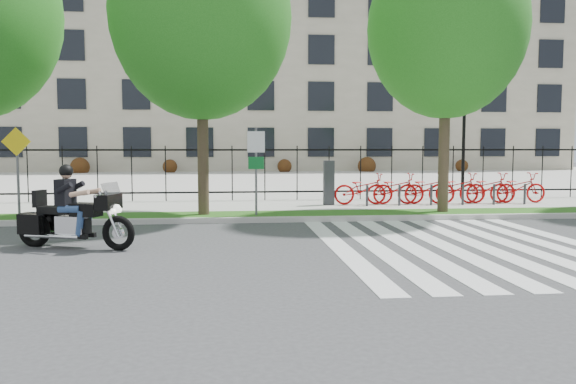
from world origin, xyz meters
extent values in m
plane|color=#353538|center=(0.00, 0.00, 0.00)|extent=(120.00, 120.00, 0.00)
cube|color=#B5B1AA|center=(0.00, 4.10, 0.07)|extent=(60.00, 0.20, 0.15)
cube|color=#205615|center=(0.00, 4.95, 0.07)|extent=(60.00, 1.50, 0.15)
cube|color=#AFADA3|center=(0.00, 7.45, 0.07)|extent=(60.00, 3.50, 0.15)
cube|color=#AFADA3|center=(0.00, 25.00, 0.05)|extent=(80.00, 34.00, 0.10)
cube|color=gray|center=(0.00, 45.00, 10.00)|extent=(60.00, 20.00, 20.00)
cylinder|color=black|center=(10.00, 12.00, 2.00)|extent=(0.14, 0.14, 4.00)
cylinder|color=black|center=(10.00, 12.00, 3.90)|extent=(0.06, 0.70, 0.70)
sphere|color=white|center=(9.65, 12.00, 4.00)|extent=(0.36, 0.36, 0.36)
sphere|color=white|center=(10.35, 12.00, 4.00)|extent=(0.36, 0.36, 0.36)
cylinder|color=#382B1E|center=(-0.85, 4.95, 2.22)|extent=(0.32, 0.32, 4.14)
ellipsoid|color=#196116|center=(-0.85, 4.95, 5.83)|extent=(5.15, 5.15, 5.93)
cylinder|color=#382B1E|center=(6.35, 4.95, 2.19)|extent=(0.32, 0.32, 4.09)
ellipsoid|color=#196116|center=(6.35, 4.95, 5.64)|extent=(4.68, 4.68, 5.38)
cube|color=#2D2D33|center=(3.24, 7.20, 0.90)|extent=(0.35, 0.25, 1.50)
imported|color=#BA0909|center=(4.44, 7.20, 0.68)|extent=(2.02, 0.71, 1.06)
cylinder|color=#2D2D33|center=(4.44, 6.70, 0.50)|extent=(0.08, 0.08, 0.70)
imported|color=#BA0909|center=(5.54, 7.20, 0.68)|extent=(2.02, 0.71, 1.06)
cylinder|color=#2D2D33|center=(5.54, 6.70, 0.50)|extent=(0.08, 0.08, 0.70)
imported|color=#BA0909|center=(6.64, 7.20, 0.68)|extent=(2.02, 0.71, 1.06)
cylinder|color=#2D2D33|center=(6.64, 6.70, 0.50)|extent=(0.08, 0.08, 0.70)
imported|color=#BA0909|center=(7.74, 7.20, 0.68)|extent=(2.02, 0.71, 1.06)
cylinder|color=#2D2D33|center=(7.74, 6.70, 0.50)|extent=(0.08, 0.08, 0.70)
imported|color=#BA0909|center=(8.84, 7.20, 0.68)|extent=(2.02, 0.71, 1.06)
cylinder|color=#2D2D33|center=(8.84, 6.70, 0.50)|extent=(0.08, 0.08, 0.70)
imported|color=#BA0909|center=(9.94, 7.20, 0.68)|extent=(2.02, 0.71, 1.06)
cylinder|color=#2D2D33|center=(9.94, 6.70, 0.50)|extent=(0.08, 0.08, 0.70)
cylinder|color=#59595B|center=(0.66, 4.60, 1.40)|extent=(0.07, 0.07, 2.50)
cube|color=white|center=(0.66, 4.56, 2.25)|extent=(0.50, 0.03, 0.60)
cube|color=#0C6626|center=(0.66, 4.56, 1.65)|extent=(0.45, 0.03, 0.35)
cylinder|color=#59595B|center=(-5.87, 4.60, 1.35)|extent=(0.07, 0.07, 2.40)
cube|color=yellow|center=(-5.87, 4.56, 2.25)|extent=(0.78, 0.03, 0.78)
torus|color=black|center=(-2.35, 0.16, 0.35)|extent=(0.72, 0.37, 0.72)
torus|color=black|center=(-4.22, 0.83, 0.35)|extent=(0.77, 0.40, 0.76)
cube|color=black|center=(-2.55, 0.23, 0.99)|extent=(0.49, 0.65, 0.31)
cube|color=#26262B|center=(-2.48, 0.21, 1.23)|extent=(0.32, 0.54, 0.32)
cube|color=silver|center=(-3.34, 0.51, 0.47)|extent=(0.71, 0.54, 0.42)
cube|color=black|center=(-3.04, 0.41, 0.81)|extent=(0.66, 0.53, 0.27)
cube|color=black|center=(-3.68, 0.63, 0.79)|extent=(0.81, 0.60, 0.15)
cube|color=black|center=(-4.07, 0.77, 1.02)|extent=(0.22, 0.37, 0.35)
cube|color=black|center=(-4.18, 0.48, 0.52)|extent=(0.55, 0.33, 0.42)
cube|color=black|center=(-3.97, 1.07, 0.52)|extent=(0.55, 0.33, 0.42)
cube|color=black|center=(-3.48, 0.56, 1.17)|extent=(0.38, 0.48, 0.54)
sphere|color=tan|center=(-3.46, 0.55, 1.57)|extent=(0.24, 0.24, 0.24)
sphere|color=black|center=(-3.46, 0.55, 1.61)|extent=(0.28, 0.28, 0.28)
camera|label=1|loc=(-0.09, -11.44, 2.10)|focal=35.00mm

